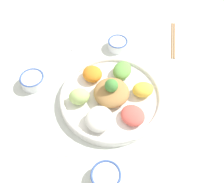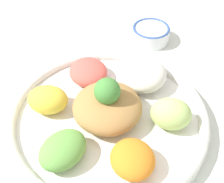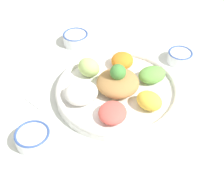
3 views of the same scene
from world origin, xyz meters
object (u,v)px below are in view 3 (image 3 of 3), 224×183
object	(u,v)px
sauce_bowl_dark	(76,38)
serving_spoon_extra	(27,98)
sauce_bowl_red	(180,56)
rice_bowl_blue	(33,137)
serving_spoon_main	(157,37)
salad_platter	(117,88)

from	to	relation	value
sauce_bowl_dark	serving_spoon_extra	bearing A→B (deg)	-68.61
sauce_bowl_red	rice_bowl_blue	size ratio (longest dim) A/B	0.90
rice_bowl_blue	serving_spoon_main	distance (m)	0.65
rice_bowl_blue	sauce_bowl_dark	xyz separation A→B (m)	(-0.28, 0.39, 0.00)
serving_spoon_main	serving_spoon_extra	xyz separation A→B (m)	(-0.08, -0.56, 0.00)
sauce_bowl_red	sauce_bowl_dark	distance (m)	0.40
rice_bowl_blue	serving_spoon_main	size ratio (longest dim) A/B	0.77
salad_platter	serving_spoon_extra	bearing A→B (deg)	-130.87
sauce_bowl_dark	sauce_bowl_red	bearing A→B (deg)	28.77
serving_spoon_main	salad_platter	bearing A→B (deg)	54.37
salad_platter	serving_spoon_main	distance (m)	0.36
rice_bowl_blue	salad_platter	bearing A→B (deg)	84.73
rice_bowl_blue	sauce_bowl_dark	bearing A→B (deg)	125.64
salad_platter	serving_spoon_main	bearing A→B (deg)	108.15
serving_spoon_main	serving_spoon_extra	distance (m)	0.57
sauce_bowl_red	sauce_bowl_dark	xyz separation A→B (m)	(-0.35, -0.19, 0.00)
rice_bowl_blue	serving_spoon_extra	bearing A→B (deg)	152.53
sauce_bowl_red	sauce_bowl_dark	world-z (taller)	sauce_bowl_dark
sauce_bowl_red	serving_spoon_extra	distance (m)	0.55
serving_spoon_main	sauce_bowl_red	bearing A→B (deg)	104.90
sauce_bowl_red	rice_bowl_blue	world-z (taller)	same
salad_platter	sauce_bowl_red	bearing A→B (deg)	81.86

